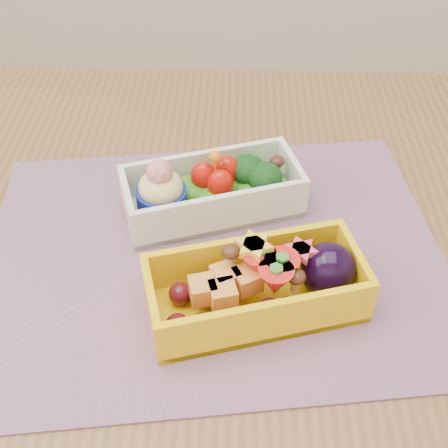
{
  "coord_description": "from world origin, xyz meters",
  "views": [
    {
      "loc": [
        0.04,
        -0.38,
        1.18
      ],
      "look_at": [
        0.03,
        0.03,
        0.79
      ],
      "focal_mm": 46.96,
      "sensor_mm": 36.0,
      "label": 1
    }
  ],
  "objects_px": {
    "bento_white": "(211,191)",
    "bento_yellow": "(261,286)",
    "placemat": "(216,255)",
    "table": "(194,332)"
  },
  "relations": [
    {
      "from": "bento_white",
      "to": "bento_yellow",
      "type": "height_order",
      "value": "bento_white"
    },
    {
      "from": "placemat",
      "to": "bento_white",
      "type": "height_order",
      "value": "bento_white"
    },
    {
      "from": "bento_white",
      "to": "bento_yellow",
      "type": "relative_size",
      "value": 0.97
    },
    {
      "from": "table",
      "to": "bento_yellow",
      "type": "height_order",
      "value": "bento_yellow"
    },
    {
      "from": "bento_white",
      "to": "bento_yellow",
      "type": "xyz_separation_m",
      "value": [
        0.05,
        -0.13,
        0.0
      ]
    },
    {
      "from": "placemat",
      "to": "bento_white",
      "type": "relative_size",
      "value": 2.24
    },
    {
      "from": "table",
      "to": "placemat",
      "type": "relative_size",
      "value": 2.64
    },
    {
      "from": "placemat",
      "to": "bento_yellow",
      "type": "relative_size",
      "value": 2.17
    },
    {
      "from": "placemat",
      "to": "bento_yellow",
      "type": "height_order",
      "value": "bento_yellow"
    },
    {
      "from": "placemat",
      "to": "bento_yellow",
      "type": "xyz_separation_m",
      "value": [
        0.04,
        -0.06,
        0.03
      ]
    }
  ]
}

